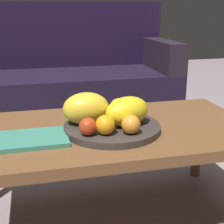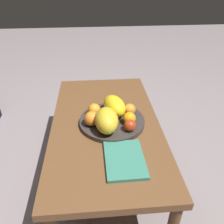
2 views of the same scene
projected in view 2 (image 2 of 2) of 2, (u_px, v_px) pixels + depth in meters
The scene contains 12 objects.
ground_plane at pixel (107, 172), 1.55m from camera, with size 8.00×8.00×0.00m, color gray.
coffee_table at pixel (106, 128), 1.35m from camera, with size 1.12×0.61×0.41m.
fruit_bowl at pixel (112, 121), 1.31m from camera, with size 0.37×0.37×0.03m, color #383230.
melon_large_front at pixel (114, 106), 1.32m from camera, with size 0.18×0.11×0.11m, color yellow.
melon_smaller_beside at pixel (107, 120), 1.19m from camera, with size 0.18×0.12×0.12m, color yellow.
orange_front at pixel (91, 119), 1.24m from camera, with size 0.08×0.08×0.08m, color orange.
orange_left at pixel (130, 109), 1.33m from camera, with size 0.07×0.07×0.07m, color orange.
orange_right at pixel (129, 118), 1.26m from camera, with size 0.07×0.07×0.07m, color orange.
orange_back at pixel (94, 110), 1.32m from camera, with size 0.07×0.07×0.07m, color orange.
apple_left at pixel (130, 125), 1.21m from camera, with size 0.06×0.06×0.06m, color #B13616.
banana_bunch at pixel (108, 118), 1.27m from camera, with size 0.15×0.16×0.06m.
magazine at pixel (125, 159), 1.07m from camera, with size 0.25×0.18×0.02m, color #3B8470.
Camera 2 is at (-1.08, 0.05, 1.19)m, focal length 37.26 mm.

